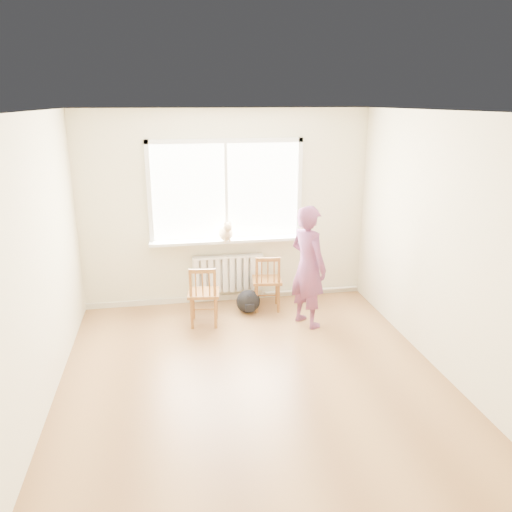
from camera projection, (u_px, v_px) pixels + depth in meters
name	position (u px, v px, depth m)	size (l,w,h in m)	color
floor	(254.00, 380.00, 5.21)	(4.50, 4.50, 0.00)	#9B6D3F
ceiling	(254.00, 111.00, 4.40)	(4.50, 4.50, 0.00)	white
back_wall	(226.00, 209.00, 6.92)	(4.00, 0.01, 2.70)	beige
window	(226.00, 187.00, 6.80)	(2.12, 0.05, 1.42)	white
windowsill	(228.00, 240.00, 6.94)	(2.15, 0.22, 0.04)	white
radiator	(228.00, 273.00, 7.10)	(1.00, 0.12, 0.55)	white
heating_pipe	(311.00, 290.00, 7.45)	(0.04, 0.04, 1.40)	silver
baseboard	(228.00, 297.00, 7.30)	(4.00, 0.03, 0.08)	beige
chair_left	(204.00, 296.00, 6.37)	(0.44, 0.42, 0.80)	brown
chair_right	(267.00, 283.00, 6.85)	(0.43, 0.42, 0.79)	brown
person	(308.00, 267.00, 6.29)	(0.57, 0.38, 1.57)	#BA3E53
cat	(226.00, 232.00, 6.81)	(0.22, 0.46, 0.31)	beige
backpack	(248.00, 301.00, 6.82)	(0.33, 0.25, 0.33)	black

